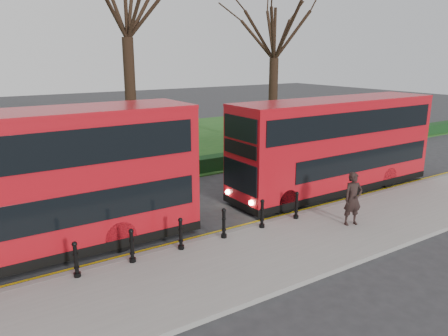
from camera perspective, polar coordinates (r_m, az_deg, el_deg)
ground at (r=15.77m, az=-4.68°, el=-8.38°), size 120.00×120.00×0.00m
pavement at (r=13.42m, az=1.62°, el=-12.31°), size 60.00×4.00×0.15m
kerb at (r=14.94m, az=-2.82°, el=-9.39°), size 60.00×0.25×0.16m
grass_verge at (r=29.27m, az=-18.94°, el=1.78°), size 60.00×18.00×0.06m
hedge at (r=21.54m, az=-13.43°, el=-1.25°), size 60.00×0.90×0.80m
yellow_line_outer at (r=15.20m, az=-3.40°, el=-9.24°), size 60.00×0.10×0.01m
yellow_line_inner at (r=15.36m, az=-3.78°, el=-8.98°), size 60.00×0.10×0.01m
tree_right at (r=29.63m, az=6.67°, el=17.74°), size 6.87×6.87×10.73m
bollard_row at (r=14.35m, az=-2.77°, el=-7.93°), size 8.29×0.15×1.00m
bus_lead at (r=14.42m, az=-25.91°, el=-2.45°), size 11.39×2.62×4.53m
bus_rear at (r=20.49m, az=14.29°, el=2.87°), size 10.62×2.44×4.22m
pedestrian at (r=16.37m, az=16.49°, el=-3.87°), size 0.81×0.65×1.95m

